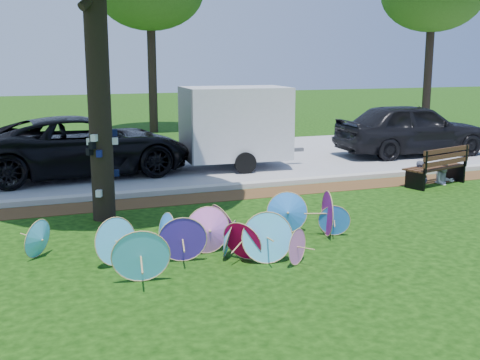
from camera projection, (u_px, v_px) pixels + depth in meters
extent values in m
plane|color=black|center=(254.00, 263.00, 9.36)|extent=(90.00, 90.00, 0.00)
cube|color=#472D16|center=(181.00, 200.00, 13.50)|extent=(90.00, 1.00, 0.01)
cube|color=#B7B5AD|center=(173.00, 191.00, 14.13)|extent=(90.00, 0.30, 0.12)
cube|color=gray|center=(139.00, 164.00, 17.96)|extent=(90.00, 8.00, 0.01)
cylinder|color=black|center=(98.00, 79.00, 11.36)|extent=(0.44, 0.44, 5.47)
cone|color=#C51AA7|center=(330.00, 213.00, 10.71)|extent=(0.33, 0.83, 0.83)
cone|color=#51C7FF|center=(40.00, 239.00, 9.53)|extent=(0.56, 0.63, 0.65)
cone|color=#51C7FF|center=(141.00, 254.00, 8.46)|extent=(0.87, 0.44, 0.84)
cone|color=#277BE2|center=(334.00, 220.00, 10.76)|extent=(0.58, 0.40, 0.58)
cone|color=#DE013B|center=(244.00, 239.00, 9.42)|extent=(0.67, 0.72, 0.68)
cone|color=#51C7FF|center=(114.00, 240.00, 9.24)|extent=(0.78, 0.54, 0.77)
cone|color=#C51AA7|center=(226.00, 220.00, 10.49)|extent=(0.53, 0.79, 0.70)
cone|color=#4926B2|center=(182.00, 238.00, 9.34)|extent=(0.80, 0.39, 0.78)
cone|color=#51C7FF|center=(227.00, 238.00, 9.58)|extent=(0.54, 0.68, 0.63)
cone|color=#E96FCA|center=(209.00, 231.00, 9.71)|extent=(0.80, 0.24, 0.79)
cone|color=#277BE2|center=(287.00, 213.00, 10.89)|extent=(0.78, 0.42, 0.76)
cone|color=#E96FCA|center=(295.00, 246.00, 9.25)|extent=(0.51, 0.42, 0.58)
cone|color=#51C7FF|center=(266.00, 236.00, 9.36)|extent=(0.85, 0.39, 0.83)
cone|color=#277BE2|center=(164.00, 231.00, 9.96)|extent=(0.30, 0.65, 0.64)
imported|color=black|center=(83.00, 146.00, 16.12)|extent=(5.98, 3.16, 1.60)
imported|color=black|center=(412.00, 129.00, 19.52)|extent=(5.10, 2.25, 1.71)
cube|color=silver|center=(236.00, 123.00, 17.12)|extent=(2.99, 2.00, 2.62)
imported|color=#343647|center=(422.00, 162.00, 14.90)|extent=(0.50, 0.40, 1.20)
imported|color=#B8BAC2|center=(445.00, 161.00, 15.14)|extent=(0.61, 0.50, 1.17)
cylinder|color=black|center=(152.00, 73.00, 25.15)|extent=(0.36, 0.36, 5.00)
cylinder|color=black|center=(428.00, 72.00, 26.50)|extent=(0.36, 0.36, 5.00)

